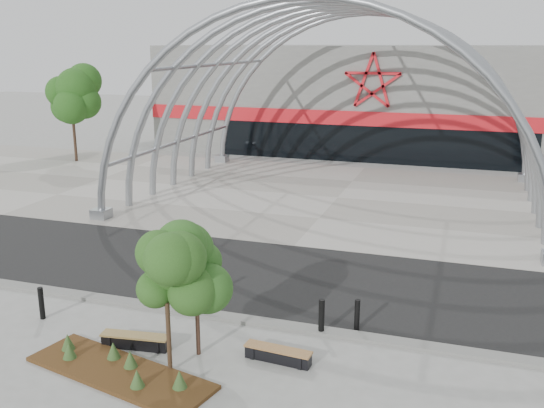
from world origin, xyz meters
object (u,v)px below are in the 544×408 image
at_px(street_tree_1, 196,268).
at_px(bollard_2, 198,286).
at_px(bench_0, 135,341).
at_px(bench_1, 278,355).
at_px(street_tree_0, 166,274).

xyz_separation_m(street_tree_1, bollard_2, (-1.46, 3.16, -1.96)).
relative_size(bench_0, bench_1, 1.05).
xyz_separation_m(bench_0, bollard_2, (0.37, 3.39, 0.35)).
distance_m(bench_1, bollard_2, 4.64).
distance_m(street_tree_0, bench_1, 3.80).
height_order(street_tree_1, bollard_2, street_tree_1).
relative_size(street_tree_1, bollard_2, 3.17).
relative_size(street_tree_0, bench_0, 1.91).
relative_size(bench_1, bollard_2, 1.70).
bearing_deg(bench_1, bench_0, -172.37).
distance_m(bench_0, bollard_2, 3.43).
xyz_separation_m(street_tree_1, bench_0, (-1.82, -0.23, -2.31)).
relative_size(street_tree_0, bollard_2, 3.41).
bearing_deg(street_tree_1, bench_1, 7.97).
xyz_separation_m(street_tree_0, street_tree_1, (0.32, 1.04, -0.19)).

